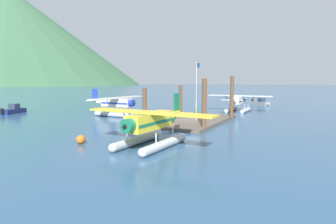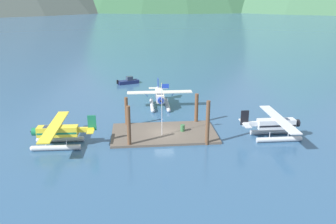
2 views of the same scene
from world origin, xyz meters
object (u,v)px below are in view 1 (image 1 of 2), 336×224
flagpole (197,84)px  seaplane_cream_bow_centre (117,105)px  seaplane_silver_stbd_aft (239,102)px  seaplane_yellow_port_aft (150,126)px  boat_grey_open_se (261,103)px  boat_navy_open_north (14,110)px  fuel_drum (197,113)px  mooring_buoy (81,139)px

flagpole → seaplane_cream_bow_centre: flagpole is taller
seaplane_silver_stbd_aft → seaplane_yellow_port_aft: 27.25m
seaplane_silver_stbd_aft → flagpole: bearing=173.5°
seaplane_cream_bow_centre → boat_grey_open_se: seaplane_cream_bow_centre is taller
boat_navy_open_north → boat_grey_open_se: bearing=-42.6°
seaplane_yellow_port_aft → boat_grey_open_se: 42.34m
boat_navy_open_north → fuel_drum: bearing=-75.0°
fuel_drum → boat_navy_open_north: size_ratio=0.19×
flagpole → boat_navy_open_north: 29.28m
mooring_buoy → boat_navy_open_north: (10.05, 24.88, 0.14)m
seaplane_cream_bow_centre → mooring_buoy: bearing=-150.1°
fuel_drum → mooring_buoy: (-17.45, 2.68, -0.39)m
flagpole → fuel_drum: bearing=21.3°
flagpole → seaplane_yellow_port_aft: (-12.88, -1.53, -2.98)m
mooring_buoy → seaplane_silver_stbd_aft: (29.11, -5.37, 1.23)m
boat_grey_open_se → seaplane_cream_bow_centre: bearing=152.2°
boat_navy_open_north → boat_grey_open_se: same height
flagpole → boat_grey_open_se: size_ratio=1.63×
flagpole → fuel_drum: 4.80m
fuel_drum → boat_navy_open_north: boat_navy_open_north is taller
seaplane_yellow_port_aft → mooring_buoy: bearing=109.4°
fuel_drum → boat_navy_open_north: bearing=105.0°
fuel_drum → boat_grey_open_se: boat_grey_open_se is taller
seaplane_silver_stbd_aft → boat_navy_open_north: seaplane_silver_stbd_aft is taller
flagpole → seaplane_yellow_port_aft: bearing=-173.2°
seaplane_cream_bow_centre → boat_navy_open_north: seaplane_cream_bow_centre is taller
seaplane_cream_bow_centre → seaplane_yellow_port_aft: size_ratio=1.00×
fuel_drum → mooring_buoy: size_ratio=1.27×
fuel_drum → seaplane_cream_bow_centre: seaplane_cream_bow_centre is taller
mooring_buoy → boat_navy_open_north: size_ratio=0.15×
seaplane_cream_bow_centre → boat_navy_open_north: 16.96m
flagpole → boat_grey_open_se: bearing=-5.3°
mooring_buoy → seaplane_silver_stbd_aft: 29.62m
seaplane_silver_stbd_aft → boat_navy_open_north: bearing=122.2°
seaplane_yellow_port_aft → boat_navy_open_north: size_ratio=2.23×
fuel_drum → seaplane_cream_bow_centre: size_ratio=0.08×
mooring_buoy → boat_grey_open_se: 44.64m
fuel_drum → seaplane_yellow_port_aft: seaplane_yellow_port_aft is taller
flagpole → boat_grey_open_se: flagpole is taller
flagpole → fuel_drum: flagpole is taller
boat_grey_open_se → fuel_drum: bearing=171.9°
fuel_drum → seaplane_silver_stbd_aft: (11.66, -2.69, 0.84)m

